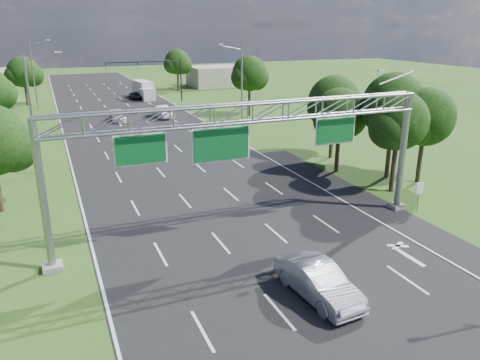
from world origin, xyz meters
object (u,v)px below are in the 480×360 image
regulatory_sign (419,191)px  traffic_signal (160,70)px  silver_sedan (318,281)px  box_truck (144,90)px  sign_gantry (251,123)px

regulatory_sign → traffic_signal: 54.37m
silver_sedan → traffic_signal: bearing=78.1°
traffic_signal → box_truck: size_ratio=1.55×
silver_sedan → box_truck: box_truck is taller
box_truck → silver_sedan: bearing=-102.3°
sign_gantry → box_truck: (5.47, 58.55, -5.50)m
silver_sedan → box_truck: size_ratio=0.64×
regulatory_sign → silver_sedan: bearing=-151.2°
sign_gantry → regulatory_sign: sign_gantry is taller
traffic_signal → silver_sedan: (-7.05, -60.59, -4.33)m
sign_gantry → traffic_signal: sign_gantry is taller
regulatory_sign → sign_gantry: bearing=175.2°
silver_sedan → box_truck: (5.37, 66.14, 0.55)m
silver_sedan → sign_gantry: bearing=85.5°
traffic_signal → silver_sedan: 61.16m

